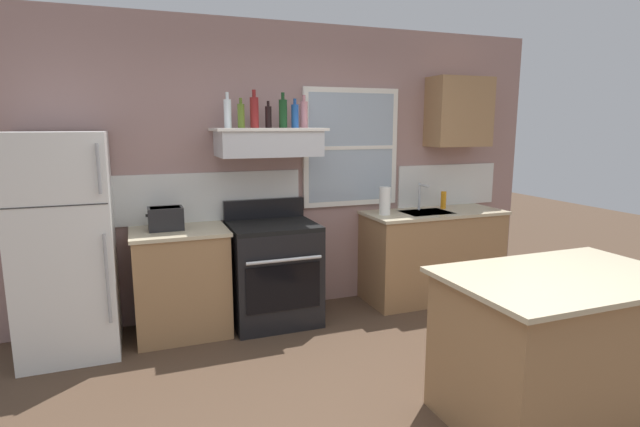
{
  "coord_description": "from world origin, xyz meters",
  "views": [
    {
      "loc": [
        -1.37,
        -2.29,
        1.78
      ],
      "look_at": [
        -0.05,
        1.2,
        1.1
      ],
      "focal_mm": 27.69,
      "sensor_mm": 36.0,
      "label": 1
    }
  ],
  "objects_px": {
    "stove_range": "(273,272)",
    "kitchen_island": "(559,347)",
    "bottle_red_label_wine": "(254,112)",
    "paper_towel_roll": "(385,201)",
    "refrigerator": "(65,245)",
    "bottle_clear_tall": "(228,113)",
    "bottle_rose_pink": "(304,114)",
    "toaster": "(166,218)",
    "bottle_dark_green_wine": "(283,113)",
    "dish_soap_bottle": "(443,200)",
    "bottle_blue_liqueur": "(295,116)",
    "bottle_balsamic_dark": "(268,117)",
    "bottle_olive_oil_square": "(241,115)"
  },
  "relations": [
    {
      "from": "refrigerator",
      "to": "bottle_red_label_wine",
      "type": "relative_size",
      "value": 5.37
    },
    {
      "from": "bottle_balsamic_dark",
      "to": "bottle_dark_green_wine",
      "type": "relative_size",
      "value": 0.76
    },
    {
      "from": "toaster",
      "to": "dish_soap_bottle",
      "type": "bearing_deg",
      "value": 1.53
    },
    {
      "from": "stove_range",
      "to": "paper_towel_roll",
      "type": "height_order",
      "value": "paper_towel_roll"
    },
    {
      "from": "toaster",
      "to": "bottle_blue_liqueur",
      "type": "relative_size",
      "value": 1.17
    },
    {
      "from": "stove_range",
      "to": "bottle_olive_oil_square",
      "type": "xyz_separation_m",
      "value": [
        -0.24,
        0.06,
        1.39
      ]
    },
    {
      "from": "stove_range",
      "to": "bottle_clear_tall",
      "type": "height_order",
      "value": "bottle_clear_tall"
    },
    {
      "from": "bottle_rose_pink",
      "to": "bottle_red_label_wine",
      "type": "bearing_deg",
      "value": -169.27
    },
    {
      "from": "bottle_dark_green_wine",
      "to": "bottle_rose_pink",
      "type": "height_order",
      "value": "bottle_dark_green_wine"
    },
    {
      "from": "bottle_rose_pink",
      "to": "dish_soap_bottle",
      "type": "distance_m",
      "value": 1.75
    },
    {
      "from": "dish_soap_bottle",
      "to": "bottle_olive_oil_square",
      "type": "bearing_deg",
      "value": -177.96
    },
    {
      "from": "bottle_red_label_wine",
      "to": "kitchen_island",
      "type": "height_order",
      "value": "bottle_red_label_wine"
    },
    {
      "from": "refrigerator",
      "to": "toaster",
      "type": "height_order",
      "value": "refrigerator"
    },
    {
      "from": "toaster",
      "to": "dish_soap_bottle",
      "type": "relative_size",
      "value": 1.65
    },
    {
      "from": "bottle_dark_green_wine",
      "to": "bottle_blue_liqueur",
      "type": "distance_m",
      "value": 0.12
    },
    {
      "from": "bottle_clear_tall",
      "to": "stove_range",
      "type": "bearing_deg",
      "value": -16.85
    },
    {
      "from": "refrigerator",
      "to": "bottle_blue_liqueur",
      "type": "bearing_deg",
      "value": 2.53
    },
    {
      "from": "bottle_balsamic_dark",
      "to": "kitchen_island",
      "type": "xyz_separation_m",
      "value": [
        1.19,
        -2.16,
        -1.38
      ]
    },
    {
      "from": "bottle_red_label_wine",
      "to": "refrigerator",
      "type": "bearing_deg",
      "value": -176.65
    },
    {
      "from": "toaster",
      "to": "bottle_dark_green_wine",
      "type": "distance_m",
      "value": 1.34
    },
    {
      "from": "bottle_red_label_wine",
      "to": "bottle_balsamic_dark",
      "type": "bearing_deg",
      "value": 9.61
    },
    {
      "from": "bottle_clear_tall",
      "to": "paper_towel_roll",
      "type": "bearing_deg",
      "value": -2.6
    },
    {
      "from": "bottle_clear_tall",
      "to": "refrigerator",
      "type": "bearing_deg",
      "value": -174.41
    },
    {
      "from": "bottle_blue_liqueur",
      "to": "paper_towel_roll",
      "type": "height_order",
      "value": "bottle_blue_liqueur"
    },
    {
      "from": "toaster",
      "to": "kitchen_island",
      "type": "height_order",
      "value": "toaster"
    },
    {
      "from": "toaster",
      "to": "bottle_clear_tall",
      "type": "height_order",
      "value": "bottle_clear_tall"
    },
    {
      "from": "bottle_rose_pink",
      "to": "bottle_olive_oil_square",
      "type": "bearing_deg",
      "value": -170.93
    },
    {
      "from": "bottle_balsamic_dark",
      "to": "dish_soap_bottle",
      "type": "distance_m",
      "value": 2.06
    },
    {
      "from": "paper_towel_roll",
      "to": "dish_soap_bottle",
      "type": "relative_size",
      "value": 1.5
    },
    {
      "from": "bottle_red_label_wine",
      "to": "bottle_dark_green_wine",
      "type": "xyz_separation_m",
      "value": [
        0.25,
        -0.03,
        -0.01
      ]
    },
    {
      "from": "bottle_clear_tall",
      "to": "bottle_rose_pink",
      "type": "bearing_deg",
      "value": 4.27
    },
    {
      "from": "bottle_dark_green_wine",
      "to": "bottle_balsamic_dark",
      "type": "bearing_deg",
      "value": 158.38
    },
    {
      "from": "stove_range",
      "to": "bottle_clear_tall",
      "type": "bearing_deg",
      "value": 163.15
    },
    {
      "from": "bottle_rose_pink",
      "to": "paper_towel_roll",
      "type": "xyz_separation_m",
      "value": [
        0.78,
        -0.12,
        -0.82
      ]
    },
    {
      "from": "bottle_dark_green_wine",
      "to": "kitchen_island",
      "type": "bearing_deg",
      "value": -63.07
    },
    {
      "from": "bottle_red_label_wine",
      "to": "paper_towel_roll",
      "type": "xyz_separation_m",
      "value": [
        1.26,
        -0.03,
        -0.84
      ]
    },
    {
      "from": "stove_range",
      "to": "bottle_blue_liqueur",
      "type": "height_order",
      "value": "bottle_blue_liqueur"
    },
    {
      "from": "bottle_rose_pink",
      "to": "dish_soap_bottle",
      "type": "height_order",
      "value": "bottle_rose_pink"
    },
    {
      "from": "stove_range",
      "to": "paper_towel_roll",
      "type": "relative_size",
      "value": 4.04
    },
    {
      "from": "stove_range",
      "to": "kitchen_island",
      "type": "xyz_separation_m",
      "value": [
        1.2,
        -2.07,
        -0.01
      ]
    },
    {
      "from": "dish_soap_bottle",
      "to": "kitchen_island",
      "type": "xyz_separation_m",
      "value": [
        -0.68,
        -2.21,
        -0.54
      ]
    },
    {
      "from": "bottle_olive_oil_square",
      "to": "kitchen_island",
      "type": "xyz_separation_m",
      "value": [
        1.44,
        -2.14,
        -1.39
      ]
    },
    {
      "from": "toaster",
      "to": "bottle_olive_oil_square",
      "type": "bearing_deg",
      "value": -0.09
    },
    {
      "from": "toaster",
      "to": "stove_range",
      "type": "relative_size",
      "value": 0.27
    },
    {
      "from": "bottle_dark_green_wine",
      "to": "bottle_blue_liqueur",
      "type": "relative_size",
      "value": 1.19
    },
    {
      "from": "stove_range",
      "to": "bottle_blue_liqueur",
      "type": "distance_m",
      "value": 1.41
    },
    {
      "from": "dish_soap_bottle",
      "to": "kitchen_island",
      "type": "distance_m",
      "value": 2.38
    },
    {
      "from": "toaster",
      "to": "bottle_blue_liqueur",
      "type": "xyz_separation_m",
      "value": [
        1.14,
        -0.0,
        0.84
      ]
    },
    {
      "from": "toaster",
      "to": "bottle_clear_tall",
      "type": "bearing_deg",
      "value": 4.33
    },
    {
      "from": "bottle_clear_tall",
      "to": "bottle_rose_pink",
      "type": "distance_m",
      "value": 0.7
    }
  ]
}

